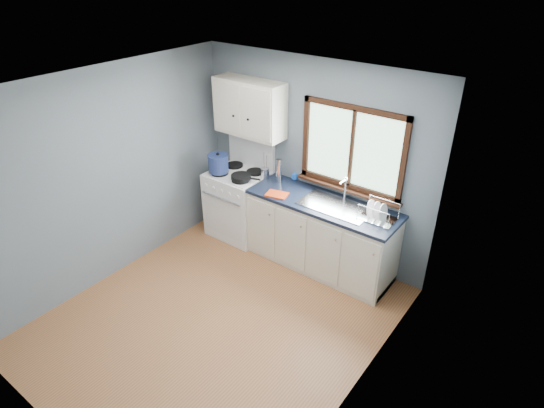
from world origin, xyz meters
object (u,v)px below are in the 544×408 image
Objects in this scene: gas_range at (239,202)px; dish_rack at (377,215)px; skillet at (241,177)px; stockpot at (218,163)px; thermos at (279,171)px; utensil_crock at (265,173)px; sink at (335,211)px; base_cabinets at (320,238)px.

gas_range is 3.52× the size of dish_rack.
stockpot is at bearing 164.03° from skillet.
thermos is 1.42m from dish_rack.
stockpot is at bearing -174.12° from dish_rack.
utensil_crock is 0.23m from thermos.
gas_range is 0.64m from stockpot.
sink is 2.02× the size of skillet.
base_cabinets is at bearing 0.82° from gas_range.
base_cabinets is at bearing -5.76° from utensil_crock.
stockpot is at bearing -139.99° from gas_range.
stockpot is 1.00× the size of thermos.
stockpot is (-0.38, -0.01, 0.09)m from skillet.
base_cabinets is at bearing -177.26° from dish_rack.
gas_range reaches higher than thermos.
stockpot is at bearing -153.87° from utensil_crock.
gas_range is 0.74× the size of base_cabinets.
utensil_crock is at bearing 174.24° from base_cabinets.
gas_range reaches higher than skillet.
gas_range is 1.53m from sink.
base_cabinets is 0.99m from thermos.
gas_range is at bearing -167.15° from thermos.
stockpot is 0.81× the size of dish_rack.
dish_rack is (1.80, 0.19, -0.01)m from skillet.
base_cabinets is at bearing -9.47° from skillet.
skillet is at bearing -173.40° from dish_rack.
sink is 2.35× the size of utensil_crock.
dish_rack is at bearing 3.17° from sink.
gas_range is 0.63m from utensil_crock.
gas_range is 3.27× the size of skillet.
dish_rack is at bearing -11.81° from skillet.
stockpot is 0.63m from utensil_crock.
stockpot is 0.83m from thermos.
stockpot is (-1.50, -0.18, 0.67)m from base_cabinets.
sink is (0.18, -0.00, 0.45)m from base_cabinets.
dish_rack is at bearing -2.37° from utensil_crock.
gas_range is 0.83m from thermos.
utensil_crock is at bearing 37.55° from skillet.
stockpot is (-0.19, -0.16, 0.59)m from gas_range.
gas_range reaches higher than utensil_crock.
utensil_crock reaches higher than base_cabinets.
dish_rack is at bearing -3.47° from thermos.
gas_range is 3.81× the size of utensil_crock.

